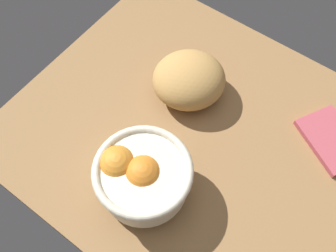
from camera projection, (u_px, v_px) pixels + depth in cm
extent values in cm
cube|color=olive|center=(202.00, 140.00, 88.04)|extent=(82.61, 67.71, 3.00)
cylinder|color=beige|center=(145.00, 187.00, 79.98)|extent=(8.14, 8.14, 2.06)
cylinder|color=beige|center=(144.00, 178.00, 75.81)|extent=(17.38, 17.38, 7.48)
torus|color=beige|center=(143.00, 171.00, 72.54)|extent=(18.98, 18.98, 1.60)
sphere|color=orange|center=(145.00, 177.00, 74.31)|extent=(6.55, 6.55, 6.55)
sphere|color=orange|center=(117.00, 165.00, 75.26)|extent=(7.73, 7.73, 7.73)
sphere|color=orange|center=(143.00, 175.00, 74.37)|extent=(7.29, 7.29, 7.29)
sphere|color=orange|center=(143.00, 175.00, 74.32)|extent=(7.60, 7.60, 7.60)
ellipsoid|color=tan|center=(189.00, 80.00, 88.21)|extent=(22.59, 22.62, 9.82)
cube|color=#B34A55|center=(332.00, 140.00, 85.58)|extent=(17.47, 15.72, 1.37)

